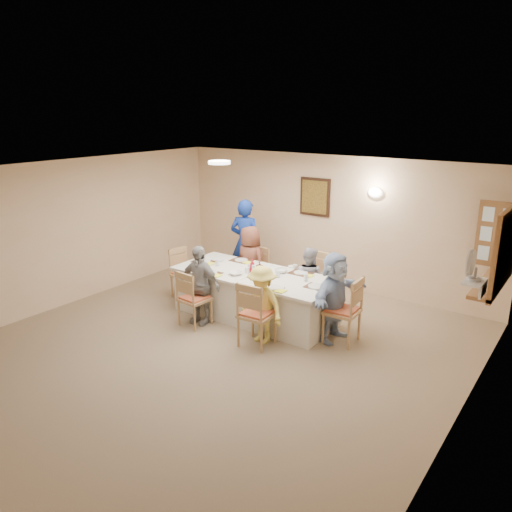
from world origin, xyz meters
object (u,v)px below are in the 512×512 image
Objects in this scene: chair_back_right at (312,282)px; diner_back_right at (308,280)px; diner_front_right at (262,305)px; serving_hatch at (505,249)px; chair_front_left at (195,298)px; chair_right_end at (342,310)px; caregiver at (245,243)px; diner_front_left at (199,285)px; chair_left_end at (185,273)px; desk_fan at (473,269)px; condiment_ketchup at (252,266)px; diner_right_end at (335,297)px; chair_back_left at (254,272)px; diner_back_left at (250,262)px; dining_table at (255,295)px; chair_front_right at (257,313)px.

chair_back_right is 0.88× the size of diner_back_right.
serving_hatch is at bearing 40.32° from diner_front_right.
chair_front_left is 2.29m from chair_right_end.
chair_right_end is 2.86m from caregiver.
diner_front_right is (0.00, -1.36, 0.01)m from diner_back_right.
chair_back_right is at bearing -93.84° from diner_back_right.
diner_front_left is at bearing 44.74° from diner_back_right.
desk_fan is at bearing -85.23° from chair_left_end.
chair_back_right is 4.55× the size of condiment_ketchup.
chair_back_right is at bearing 157.11° from desk_fan.
desk_fan is 0.22× the size of diner_right_end.
chair_right_end is 4.58× the size of condiment_ketchup.
diner_right_end is (2.02, -0.80, 0.23)m from chair_back_left.
chair_back_right is 1.22m from diner_back_left.
desk_fan is 3.47m from condiment_ketchup.
diner_back_left is 0.88m from condiment_ketchup.
chair_front_left is at bearing 117.45° from diner_right_end.
chair_back_left is at bearing -113.32° from chair_right_end.
diner_back_right is 1.36m from diner_front_right.
desk_fan is 4.03m from diner_front_left.
chair_front_left is 2.18m from diner_right_end.
chair_right_end is at bearing 0.00° from dining_table.
chair_back_left is (-4.02, -0.21, -1.05)m from serving_hatch.
dining_table is at bearing -81.19° from chair_left_end.
desk_fan reaches higher than chair_front_left.
dining_table is 0.95m from diner_back_left.
chair_back_left is 0.97× the size of chair_front_left.
diner_back_left reaches higher than dining_table.
chair_front_right is at bearing -147.35° from serving_hatch.
desk_fan is at bearing -22.48° from chair_back_right.
chair_back_right reaches higher than dining_table.
diner_right_end is (0.82, 0.80, 0.18)m from chair_front_right.
chair_back_left is at bearing 123.94° from condiment_ketchup.
desk_fan is 0.23× the size of diner_front_left.
chair_right_end is (3.10, 0.00, 0.05)m from chair_left_end.
diner_back_left is at bearing 128.45° from condiment_ketchup.
chair_front_left is at bearing 91.41° from caregiver.
dining_table is at bearing -92.91° from chair_right_end.
dining_table is 1.00m from chair_front_left.
diner_front_left is (-1.20, -1.48, 0.14)m from chair_back_right.
caregiver is at bearing -116.77° from chair_right_end.
chair_back_left is at bearing 74.24° from diner_right_end.
chair_left_end is (-0.95, 0.80, -0.00)m from chair_front_left.
diner_front_left is at bearing -75.36° from chair_right_end.
diner_back_left is (0.95, 0.68, 0.21)m from chair_left_end.
diner_back_left is at bearing -110.46° from chair_right_end.
chair_back_left is 1.24m from chair_left_end.
chair_back_left is at bearing -9.55° from diner_back_right.
chair_back_left is 0.70× the size of diner_front_left.
chair_front_left is 0.79× the size of diner_front_right.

